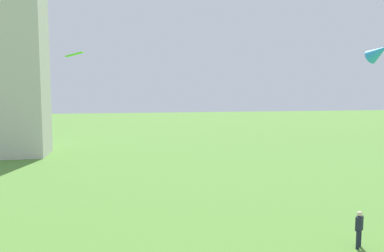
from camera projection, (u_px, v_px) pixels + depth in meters
name	position (u px, v px, depth m)	size (l,w,h in m)	color
person_2	(359.00, 227.00, 17.35)	(0.50, 0.50, 1.72)	#1E2333
kite_flying_2	(74.00, 54.00, 21.06)	(0.97, 0.74, 0.33)	#5FE925
kite_flying_5	(379.00, 52.00, 21.35)	(1.19, 1.60, 1.26)	#2E98E1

